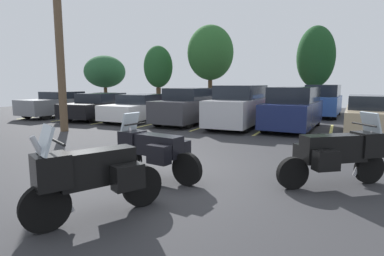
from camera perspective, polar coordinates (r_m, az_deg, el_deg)
The scene contains 20 objects.
ground at distance 7.09m, azimuth -5.10°, elevation -8.45°, with size 44.00×44.00×0.10m, color #2D2D30.
motorcycle_touring at distance 6.57m, azimuth -7.00°, elevation -3.72°, with size 2.17×0.95×1.34m.
motorcycle_second at distance 6.64m, azimuth 24.82°, elevation -4.00°, with size 1.88×1.48×1.42m.
motorcycle_third at distance 4.80m, azimuth -17.59°, elevation -8.07°, with size 1.20×1.95×1.43m.
parking_stripes at distance 15.08m, azimuth 3.37°, elevation 0.61°, with size 21.25×4.66×0.01m.
car_grey at distance 20.28m, azimuth -22.79°, elevation 3.98°, with size 1.93×4.69×1.47m.
car_black at distance 18.25m, azimuth -16.15°, elevation 3.81°, with size 2.22×4.97×1.42m.
car_white at distance 16.68m, azimuth -9.51°, elevation 3.58°, with size 1.95×4.28×1.39m.
car_charcoal at distance 15.34m, azimuth -0.56°, elevation 3.96°, with size 2.03×4.47×1.73m.
car_silver at distance 14.48m, azimuth 8.61°, elevation 3.94°, with size 1.77×4.89×1.87m.
car_navy at distance 14.28m, azimuth 17.89°, elevation 3.42°, with size 2.13×4.86×1.81m.
car_tan at distance 13.81m, azimuth 29.84°, elevation 1.87°, with size 2.02×4.65×1.51m.
car_far_maroon at distance 21.51m, azimuth 8.38°, elevation 4.73°, with size 2.24×4.60×1.47m.
car_far_red at distance 20.64m, azimuth 15.20°, elevation 4.48°, with size 2.26×4.68×1.56m.
car_far_blue at distance 20.24m, azimuth 22.59°, elevation 4.59°, with size 2.08×4.59×1.88m.
utility_pole at distance 14.08m, azimuth -22.90°, elevation 15.16°, with size 0.84×1.69×7.48m.
tree_center_right at distance 32.47m, azimuth -15.48°, elevation 9.78°, with size 3.96×3.96×4.63m.
tree_right at distance 26.96m, azimuth -6.13°, elevation 10.89°, with size 2.40×2.40×5.05m.
tree_left at distance 26.02m, azimuth 3.34°, elevation 13.40°, with size 3.69×3.69×6.56m.
tree_center_left at distance 25.23m, azimuth 21.48°, elevation 11.88°, with size 2.70×2.70×6.09m.
Camera 1 is at (3.42, -5.88, 1.97)m, focal length 29.50 mm.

